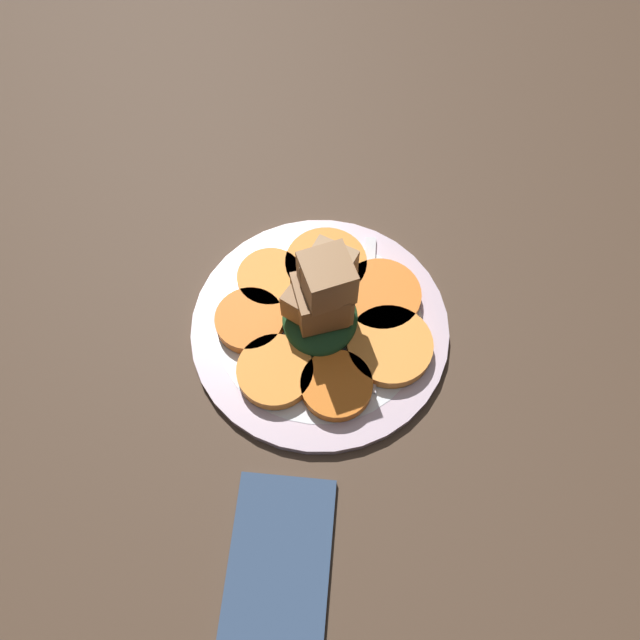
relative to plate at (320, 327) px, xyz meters
The scene contains 12 objects.
table_slab 1.52cm from the plate, ahead, with size 120.00×120.00×2.00cm, color #4C3828.
plate is the anchor object (origin of this frame).
carrot_slice_0 6.76cm from the plate, ahead, with size 8.45×8.45×1.39cm, color orange.
carrot_slice_1 7.17cm from the plate, 51.52° to the left, with size 6.74×6.74×1.39cm, color orange.
carrot_slice_2 7.07cm from the plate, 94.56° to the left, with size 6.83×6.83×1.39cm, color orange.
carrot_slice_3 6.95cm from the plate, 146.81° to the left, with size 7.30×7.30×1.39cm, color orange.
carrot_slice_4 7.04cm from the plate, 161.80° to the right, with size 6.81×6.81×1.39cm, color orange.
carrot_slice_5 7.38cm from the plate, 106.32° to the right, with size 8.32×8.32×1.39cm, color #F99438.
carrot_slice_6 6.88cm from the plate, 59.40° to the right, with size 8.14×8.14×1.39cm, color orange.
center_pile 5.34cm from the plate, 43.49° to the right, with size 8.23×7.41×11.23cm.
fork 4.93cm from the plate, 72.45° to the right, with size 17.61×2.41×0.40cm.
napkin 22.37cm from the plate, behind, with size 14.28×8.57×0.80cm.
Camera 1 is at (-27.84, -2.61, 58.65)cm, focal length 35.00 mm.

